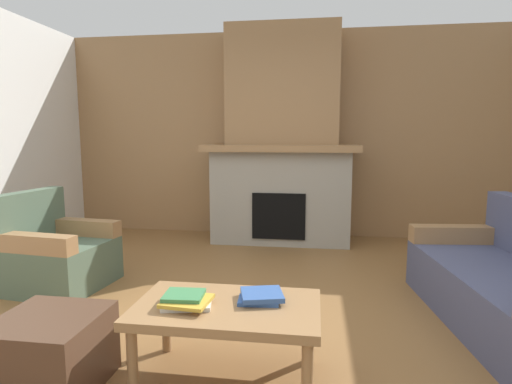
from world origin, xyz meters
TOP-DOWN VIEW (x-y plane):
  - ground at (0.00, 0.00)m, footprint 9.00×9.00m
  - wall_back_wood_panel at (0.00, 3.00)m, footprint 6.00×0.12m
  - fireplace at (0.00, 2.62)m, footprint 1.90×0.82m
  - armchair at (-1.84, 0.64)m, footprint 0.84×0.84m
  - coffee_table at (-0.03, -0.55)m, footprint 1.00×0.60m
  - ottoman at (-0.93, -0.77)m, footprint 0.52×0.52m
  - book_stack_near_edge at (-0.24, -0.60)m, footprint 0.29×0.25m
  - book_stack_center at (0.15, -0.48)m, footprint 0.27×0.26m

SIDE VIEW (x-z plane):
  - ground at x=0.00m, z-range 0.00..0.00m
  - ottoman at x=-0.93m, z-range 0.00..0.40m
  - armchair at x=-1.84m, z-range -0.13..0.72m
  - coffee_table at x=-0.03m, z-range 0.16..0.59m
  - book_stack_center at x=0.15m, z-range 0.43..0.48m
  - book_stack_near_edge at x=-0.24m, z-range 0.43..0.49m
  - fireplace at x=0.00m, z-range -0.19..2.51m
  - wall_back_wood_panel at x=0.00m, z-range 0.00..2.70m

